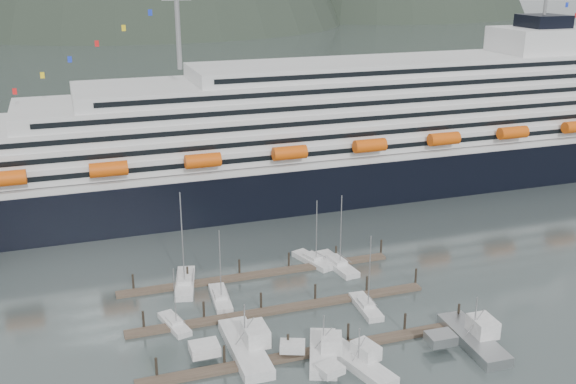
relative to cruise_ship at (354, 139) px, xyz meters
name	(u,v)px	position (x,y,z in m)	size (l,w,h in m)	color
ground	(319,314)	(-30.03, -54.94, -12.04)	(1600.00, 1600.00, 0.00)	#4E5C5B
cruise_ship	(354,139)	(0.00, 0.00, 0.00)	(210.00, 30.40, 50.30)	black
dock_near	(312,352)	(-34.95, -64.89, -11.73)	(48.18, 2.28, 3.20)	#493A2F
dock_mid	(282,308)	(-34.95, -51.89, -11.73)	(48.18, 2.28, 3.20)	#493A2F
dock_far	(258,274)	(-34.95, -38.89, -11.73)	(48.18, 2.28, 3.20)	#493A2F
sailboat_a	(174,324)	(-51.64, -51.50, -11.66)	(4.03, 8.08, 10.13)	silver
sailboat_c	(221,299)	(-43.29, -45.86, -11.62)	(3.21, 9.47, 12.92)	silver
sailboat_e	(185,284)	(-47.67, -38.82, -11.57)	(5.44, 11.77, 17.50)	silver
sailboat_f	(313,261)	(-24.17, -37.05, -11.62)	(5.38, 9.56, 12.64)	silver
sailboat_g	(337,264)	(-20.74, -39.94, -11.61)	(4.24, 11.60, 14.25)	silver
sailboat_h	(366,307)	(-22.49, -55.87, -11.62)	(2.99, 8.83, 13.15)	silver
trawler_a	(244,347)	(-43.75, -61.80, -11.03)	(10.73, 14.93, 8.26)	silver
trawler_b	(322,351)	(-33.91, -66.23, -11.13)	(9.60, 11.57, 7.16)	silver
trawler_c	(358,362)	(-30.33, -69.98, -11.20)	(9.68, 12.97, 6.38)	silver
trawler_d	(472,338)	(-12.60, -69.94, -11.04)	(10.21, 13.80, 8.18)	#999B9E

